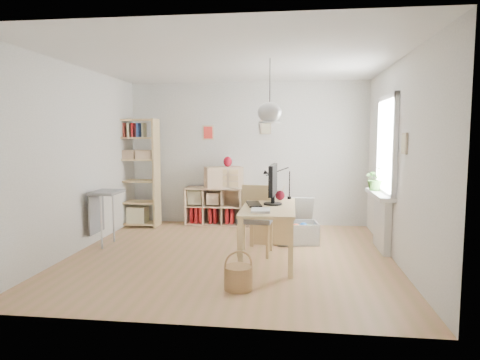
# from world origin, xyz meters

# --- Properties ---
(ground) EXTENTS (4.50, 4.50, 0.00)m
(ground) POSITION_xyz_m (0.00, 0.00, 0.00)
(ground) COLOR tan
(ground) RESTS_ON ground
(room_shell) EXTENTS (4.50, 4.50, 4.50)m
(room_shell) POSITION_xyz_m (0.55, -0.15, 2.00)
(room_shell) COLOR white
(room_shell) RESTS_ON ground
(window_unit) EXTENTS (0.07, 1.16, 1.46)m
(window_unit) POSITION_xyz_m (2.23, 0.60, 1.55)
(window_unit) COLOR white
(window_unit) RESTS_ON ground
(radiator) EXTENTS (0.10, 0.80, 0.80)m
(radiator) POSITION_xyz_m (2.19, 0.60, 0.40)
(radiator) COLOR silver
(radiator) RESTS_ON ground
(windowsill) EXTENTS (0.22, 1.20, 0.06)m
(windowsill) POSITION_xyz_m (2.14, 0.60, 0.83)
(windowsill) COLOR white
(windowsill) RESTS_ON radiator
(desk) EXTENTS (0.70, 1.50, 0.75)m
(desk) POSITION_xyz_m (0.55, -0.15, 0.66)
(desk) COLOR #DFBB80
(desk) RESTS_ON ground
(cube_shelf) EXTENTS (1.40, 0.38, 0.72)m
(cube_shelf) POSITION_xyz_m (-0.47, 2.08, 0.30)
(cube_shelf) COLOR tan
(cube_shelf) RESTS_ON ground
(tall_bookshelf) EXTENTS (0.80, 0.38, 2.00)m
(tall_bookshelf) POSITION_xyz_m (-2.04, 1.80, 1.09)
(tall_bookshelf) COLOR #DFBB80
(tall_bookshelf) RESTS_ON ground
(side_table) EXTENTS (0.40, 0.55, 0.85)m
(side_table) POSITION_xyz_m (-2.04, 0.35, 0.67)
(side_table) COLOR #979699
(side_table) RESTS_ON ground
(chair) EXTENTS (0.51, 0.51, 0.97)m
(chair) POSITION_xyz_m (0.35, 0.21, 0.55)
(chair) COLOR #979699
(chair) RESTS_ON ground
(wicker_basket) EXTENTS (0.32, 0.32, 0.44)m
(wicker_basket) POSITION_xyz_m (0.28, -1.30, 0.14)
(wicker_basket) COLOR #A06C48
(wicker_basket) RESTS_ON ground
(storage_chest) EXTENTS (0.73, 0.81, 0.69)m
(storage_chest) POSITION_xyz_m (0.94, 0.91, 0.22)
(storage_chest) COLOR silver
(storage_chest) RESTS_ON ground
(monitor) EXTENTS (0.25, 0.63, 0.55)m
(monitor) POSITION_xyz_m (0.60, -0.04, 1.06)
(monitor) COLOR black
(monitor) RESTS_ON desk
(keyboard) EXTENTS (0.26, 0.48, 0.02)m
(keyboard) POSITION_xyz_m (0.34, -0.09, 0.76)
(keyboard) COLOR black
(keyboard) RESTS_ON desk
(task_lamp) EXTENTS (0.42, 0.15, 0.44)m
(task_lamp) POSITION_xyz_m (0.61, 0.47, 1.05)
(task_lamp) COLOR black
(task_lamp) RESTS_ON desk
(yarn_ball) EXTENTS (0.14, 0.14, 0.14)m
(yarn_ball) POSITION_xyz_m (0.68, 0.39, 0.82)
(yarn_ball) COLOR #44090F
(yarn_ball) RESTS_ON desk
(paper_tray) EXTENTS (0.25, 0.30, 0.03)m
(paper_tray) POSITION_xyz_m (0.47, -0.58, 0.76)
(paper_tray) COLOR white
(paper_tray) RESTS_ON desk
(drawer_chest) EXTENTS (0.75, 0.56, 0.39)m
(drawer_chest) POSITION_xyz_m (-0.43, 2.04, 0.92)
(drawer_chest) COLOR tan
(drawer_chest) RESTS_ON cube_shelf
(red_vase) EXTENTS (0.16, 0.16, 0.20)m
(red_vase) POSITION_xyz_m (-0.35, 2.04, 1.21)
(red_vase) COLOR maroon
(red_vase) RESTS_ON drawer_chest
(potted_plant) EXTENTS (0.37, 0.34, 0.36)m
(potted_plant) POSITION_xyz_m (2.12, 0.84, 1.04)
(potted_plant) COLOR #366626
(potted_plant) RESTS_ON windowsill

